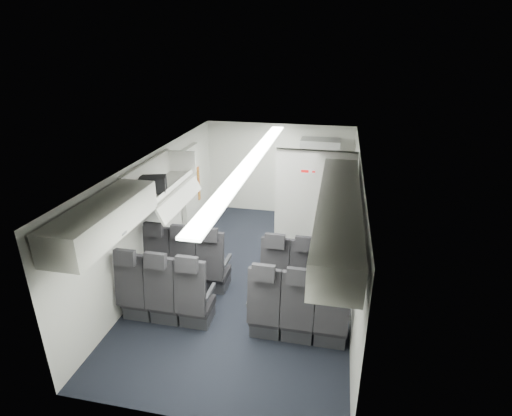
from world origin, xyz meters
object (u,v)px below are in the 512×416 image
at_px(seat_row_mid, 230,305).
at_px(boarding_door, 191,190).
at_px(seat_row_front, 244,272).
at_px(carry_on_bag, 153,184).
at_px(galley_unit, 318,181).
at_px(flight_attendant, 288,205).

xyz_separation_m(seat_row_mid, boarding_door, (-1.64, 2.99, 0.55)).
distance_m(seat_row_front, carry_on_bag, 2.01).
relative_size(seat_row_mid, boarding_door, 1.79).
relative_size(galley_unit, flight_attendant, 1.12).
xyz_separation_m(seat_row_front, carry_on_bag, (-1.43, -0.02, 1.42)).
bearing_deg(seat_row_front, flight_attendant, 76.97).
relative_size(galley_unit, boarding_door, 1.02).
bearing_deg(galley_unit, flight_attendant, -110.67).
bearing_deg(boarding_door, carry_on_bag, -84.34).
bearing_deg(flight_attendant, carry_on_bag, 126.83).
relative_size(galley_unit, carry_on_bag, 4.84).
height_order(seat_row_front, carry_on_bag, carry_on_bag).
relative_size(seat_row_mid, galley_unit, 1.75).
distance_m(boarding_door, flight_attendant, 2.09).
bearing_deg(galley_unit, carry_on_bag, -126.02).
xyz_separation_m(seat_row_front, galley_unit, (0.95, 3.25, 0.55)).
xyz_separation_m(galley_unit, carry_on_bag, (-2.38, -3.27, 0.87)).
height_order(seat_row_front, galley_unit, galley_unit).
height_order(seat_row_mid, flight_attendant, flight_attendant).
relative_size(seat_row_front, carry_on_bag, 8.49).
bearing_deg(boarding_door, seat_row_front, -51.84).
height_order(seat_row_mid, galley_unit, galley_unit).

